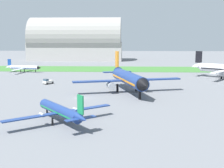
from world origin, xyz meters
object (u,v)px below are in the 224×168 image
Objects in this scene: airplane_taxiing_turboprop at (24,67)px; pushback_tug_near_gate at (48,82)px; airplane_foreground_turboprop at (61,111)px; airplane_midfield_jet at (128,78)px.

pushback_tug_near_gate is at bearing -52.42° from airplane_taxiing_turboprop.
pushback_tug_near_gate is at bearing -20.86° from airplane_foreground_turboprop.
airplane_midfield_jet is (13.11, 33.65, 1.81)m from airplane_foreground_turboprop.
airplane_midfield_jet is at bearing -38.59° from airplane_taxiing_turboprop.
airplane_taxiing_turboprop is at bearing -115.28° from pushback_tug_near_gate.
airplane_taxiing_turboprop reaches higher than pushback_tug_near_gate.
airplane_midfield_jet is 8.22× the size of pushback_tug_near_gate.
airplane_midfield_jet is 32.37m from pushback_tug_near_gate.
pushback_tug_near_gate is (21.38, -36.10, -1.38)m from airplane_taxiing_turboprop.
airplane_foreground_turboprop is 0.88× the size of airplane_taxiing_turboprop.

